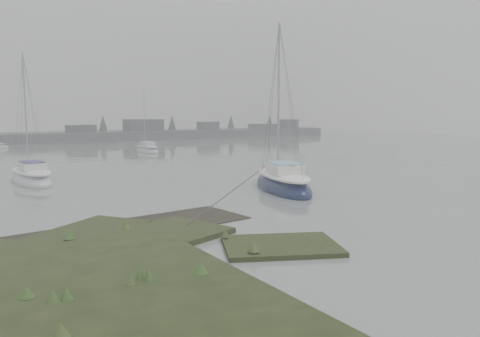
# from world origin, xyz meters

# --- Properties ---
(ground) EXTENTS (160.00, 160.00, 0.00)m
(ground) POSITION_xyz_m (0.00, 30.00, 0.00)
(ground) COLOR slate
(ground) RESTS_ON ground
(far_shoreline) EXTENTS (60.00, 8.00, 4.15)m
(far_shoreline) POSITION_xyz_m (26.84, 61.90, 0.85)
(far_shoreline) COLOR #4C4F51
(far_shoreline) RESTS_ON ground
(sailboat_main) EXTENTS (4.61, 7.36, 9.87)m
(sailboat_main) POSITION_xyz_m (7.56, 8.43, 0.31)
(sailboat_main) COLOR #0E1537
(sailboat_main) RESTS_ON ground
(sailboat_white) EXTENTS (2.28, 6.10, 8.47)m
(sailboat_white) POSITION_xyz_m (-3.61, 18.78, 0.26)
(sailboat_white) COLOR silver
(sailboat_white) RESTS_ON ground
(sailboat_far_b) EXTENTS (1.93, 5.31, 7.40)m
(sailboat_far_b) POSITION_xyz_m (10.97, 36.79, 0.23)
(sailboat_far_b) COLOR #B5BAC0
(sailboat_far_b) RESTS_ON ground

